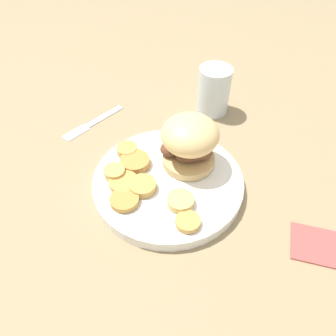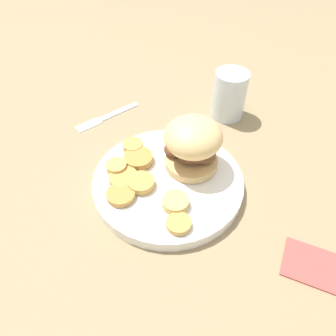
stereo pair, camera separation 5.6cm
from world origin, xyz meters
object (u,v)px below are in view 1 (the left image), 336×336
Objects in this scene: sandwich at (189,141)px; fork at (93,122)px; drinking_glass at (214,91)px; dinner_plate at (168,181)px.

fork is (-0.24, -0.08, -0.07)m from sandwich.
sandwich reaches higher than drinking_glass.
drinking_glass is (-0.13, 0.22, 0.04)m from dinner_plate.
drinking_glass is at bearing 119.95° from dinner_plate.
dinner_plate is 1.71× the size of fork.
dinner_plate is at bearing -60.05° from drinking_glass.
fork is 0.28m from drinking_glass.
dinner_plate is 0.25m from fork.
sandwich is (-0.01, 0.05, 0.06)m from dinner_plate.
dinner_plate reaches higher than fork.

